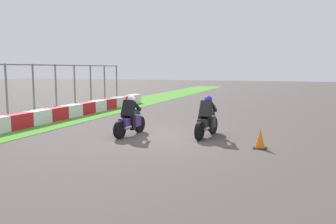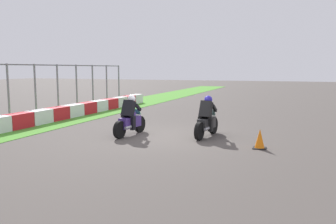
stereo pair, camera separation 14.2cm
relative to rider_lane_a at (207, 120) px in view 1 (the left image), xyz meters
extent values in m
plane|color=#4C4641|center=(-0.44, 1.38, -0.62)|extent=(120.00, 120.00, 0.00)
cube|color=#4A932D|center=(-0.44, 7.99, -0.62)|extent=(72.00, 3.60, 0.02)
cube|color=red|center=(-1.06, 7.79, -0.30)|extent=(1.22, 0.60, 0.64)
cube|color=silver|center=(0.19, 7.79, -0.30)|extent=(1.22, 0.60, 0.64)
cube|color=red|center=(1.44, 7.79, -0.30)|extent=(1.22, 0.60, 0.64)
cube|color=silver|center=(2.68, 7.79, -0.30)|extent=(1.22, 0.60, 0.64)
cube|color=red|center=(3.93, 7.79, -0.30)|extent=(1.22, 0.60, 0.64)
cube|color=silver|center=(5.18, 7.79, -0.30)|extent=(1.22, 0.60, 0.64)
cube|color=red|center=(6.43, 7.79, -0.30)|extent=(1.22, 0.60, 0.64)
cube|color=silver|center=(7.68, 7.79, -0.30)|extent=(1.22, 0.60, 0.64)
cube|color=red|center=(8.92, 7.79, -0.30)|extent=(1.22, 0.60, 0.64)
cube|color=silver|center=(10.17, 7.79, -0.30)|extent=(1.22, 0.60, 0.64)
cylinder|color=slate|center=(0.47, 9.79, 0.74)|extent=(0.10, 0.10, 2.73)
cylinder|color=slate|center=(2.28, 9.79, 0.74)|extent=(0.10, 0.10, 2.73)
cylinder|color=slate|center=(4.10, 9.79, 0.74)|extent=(0.10, 0.10, 2.73)
cylinder|color=slate|center=(5.91, 9.79, 0.74)|extent=(0.10, 0.10, 2.73)
cylinder|color=slate|center=(7.73, 9.79, 0.74)|extent=(0.10, 0.10, 2.73)
cylinder|color=slate|center=(9.54, 9.79, 0.74)|extent=(0.10, 0.10, 2.73)
cylinder|color=slate|center=(11.36, 9.79, 0.74)|extent=(0.10, 0.10, 2.73)
cylinder|color=black|center=(0.70, -0.09, -0.30)|extent=(0.65, 0.22, 0.64)
cylinder|color=black|center=(-0.69, 0.09, -0.30)|extent=(0.65, 0.22, 0.64)
cube|color=#252526|center=(0.00, 0.00, -0.12)|extent=(1.13, 0.46, 0.40)
ellipsoid|color=#252526|center=(0.10, -0.01, 0.18)|extent=(0.51, 0.36, 0.24)
cube|color=red|center=(-0.50, 0.07, -0.10)|extent=(0.08, 0.17, 0.08)
cylinder|color=#A5A5AD|center=(-0.36, -0.11, -0.25)|extent=(0.43, 0.15, 0.10)
cube|color=black|center=(-0.10, 0.01, 0.40)|extent=(0.53, 0.46, 0.66)
sphere|color=#2E26B3|center=(0.12, -0.01, 0.74)|extent=(0.34, 0.34, 0.30)
cube|color=gray|center=(0.50, -0.06, 0.22)|extent=(0.19, 0.28, 0.23)
cube|color=black|center=(-0.09, 0.21, -0.12)|extent=(0.20, 0.16, 0.52)
cube|color=black|center=(-0.14, -0.18, -0.12)|extent=(0.20, 0.16, 0.52)
cube|color=black|center=(0.30, 0.14, 0.42)|extent=(0.39, 0.15, 0.31)
cube|color=black|center=(0.26, -0.21, 0.42)|extent=(0.39, 0.15, 0.31)
cylinder|color=black|center=(-0.04, 2.69, -0.30)|extent=(0.65, 0.20, 0.64)
cylinder|color=black|center=(-1.43, 2.83, -0.30)|extent=(0.65, 0.20, 0.64)
cube|color=#3F2976|center=(-0.73, 2.76, -0.12)|extent=(1.13, 0.43, 0.40)
ellipsoid|color=#3F2976|center=(-0.63, 2.75, 0.18)|extent=(0.51, 0.35, 0.24)
cube|color=red|center=(-1.24, 2.81, -0.10)|extent=(0.08, 0.17, 0.08)
cylinder|color=#A5A5AD|center=(-1.10, 2.64, -0.25)|extent=(0.43, 0.14, 0.10)
cube|color=black|center=(-0.83, 2.77, 0.40)|extent=(0.52, 0.45, 0.66)
sphere|color=silver|center=(-0.61, 2.75, 0.74)|extent=(0.33, 0.33, 0.30)
cube|color=#35826D|center=(-0.24, 2.71, 0.22)|extent=(0.18, 0.27, 0.23)
cube|color=black|center=(-0.83, 2.97, -0.12)|extent=(0.19, 0.16, 0.52)
cube|color=black|center=(-0.87, 2.58, -0.12)|extent=(0.19, 0.16, 0.52)
cube|color=black|center=(-0.44, 2.91, 0.42)|extent=(0.39, 0.14, 0.31)
cube|color=black|center=(-0.47, 2.55, 0.42)|extent=(0.39, 0.14, 0.31)
cube|color=black|center=(-1.27, -2.03, -0.61)|extent=(0.40, 0.40, 0.03)
cone|color=orange|center=(-1.27, -2.03, -0.31)|extent=(0.32, 0.32, 0.62)
camera|label=1|loc=(-12.28, -2.91, 1.87)|focal=36.98mm
camera|label=2|loc=(-12.23, -3.04, 1.87)|focal=36.98mm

